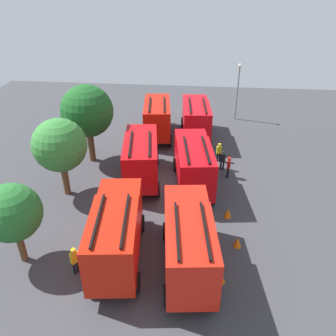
% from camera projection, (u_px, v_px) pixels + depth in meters
% --- Properties ---
extents(ground_plane, '(54.69, 54.69, 0.00)m').
position_uv_depth(ground_plane, '(168.00, 183.00, 27.33)').
color(ground_plane, '#38383D').
extents(fire_truck_0, '(7.44, 3.44, 3.88)m').
position_uv_depth(fire_truck_0, '(188.00, 240.00, 18.33)').
color(fire_truck_0, red).
rests_on(fire_truck_0, ground).
extents(fire_truck_1, '(7.46, 3.52, 3.88)m').
position_uv_depth(fire_truck_1, '(193.00, 163.00, 25.84)').
color(fire_truck_1, red).
rests_on(fire_truck_1, ground).
extents(fire_truck_2, '(7.38, 3.25, 3.88)m').
position_uv_depth(fire_truck_2, '(196.00, 118.00, 33.86)').
color(fire_truck_2, red).
rests_on(fire_truck_2, ground).
extents(fire_truck_3, '(7.44, 3.43, 3.88)m').
position_uv_depth(fire_truck_3, '(116.00, 231.00, 19.00)').
color(fire_truck_3, red).
rests_on(fire_truck_3, ground).
extents(fire_truck_4, '(7.48, 3.58, 3.88)m').
position_uv_depth(fire_truck_4, '(141.00, 156.00, 26.71)').
color(fire_truck_4, red).
rests_on(fire_truck_4, ground).
extents(fire_truck_5, '(7.44, 3.44, 3.88)m').
position_uv_depth(fire_truck_5, '(157.00, 117.00, 34.12)').
color(fire_truck_5, red).
rests_on(fire_truck_5, ground).
extents(firefighter_0, '(0.47, 0.46, 1.73)m').
position_uv_depth(firefighter_0, '(75.00, 260.00, 18.71)').
color(firefighter_0, black).
rests_on(firefighter_0, ground).
extents(firefighter_1, '(0.46, 0.32, 1.79)m').
position_uv_depth(firefighter_1, '(229.00, 166.00, 27.68)').
color(firefighter_1, black).
rests_on(firefighter_1, ground).
extents(firefighter_2, '(0.27, 0.42, 1.67)m').
position_uv_depth(firefighter_2, '(223.00, 160.00, 28.83)').
color(firefighter_2, black).
rests_on(firefighter_2, ground).
extents(firefighter_3, '(0.34, 0.47, 1.69)m').
position_uv_depth(firefighter_3, '(219.00, 152.00, 30.10)').
color(firefighter_3, black).
rests_on(firefighter_3, ground).
extents(tree_0, '(3.23, 3.23, 5.01)m').
position_uv_depth(tree_0, '(12.00, 213.00, 18.41)').
color(tree_0, brown).
rests_on(tree_0, ground).
extents(tree_1, '(3.86, 3.86, 5.98)m').
position_uv_depth(tree_1, '(60.00, 145.00, 24.15)').
color(tree_1, brown).
rests_on(tree_1, ground).
extents(tree_2, '(4.40, 4.40, 6.83)m').
position_uv_depth(tree_2, '(87.00, 111.00, 28.47)').
color(tree_2, brown).
rests_on(tree_2, ground).
extents(traffic_cone_0, '(0.48, 0.48, 0.68)m').
position_uv_depth(traffic_cone_0, '(237.00, 242.00, 20.85)').
color(traffic_cone_0, '#F2600C').
rests_on(traffic_cone_0, ground).
extents(traffic_cone_1, '(0.49, 0.49, 0.70)m').
position_uv_depth(traffic_cone_1, '(228.00, 213.00, 23.38)').
color(traffic_cone_1, '#F2600C').
rests_on(traffic_cone_1, ground).
extents(traffic_cone_2, '(0.40, 0.40, 0.58)m').
position_uv_depth(traffic_cone_2, '(222.00, 278.00, 18.44)').
color(traffic_cone_2, '#F2600C').
rests_on(traffic_cone_2, ground).
extents(lamppost, '(0.36, 0.36, 6.24)m').
position_uv_depth(lamppost, '(238.00, 87.00, 37.59)').
color(lamppost, slate).
rests_on(lamppost, ground).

